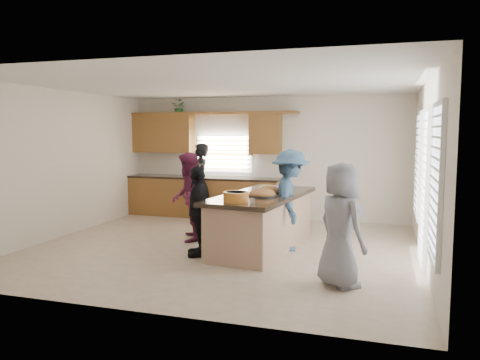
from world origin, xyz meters
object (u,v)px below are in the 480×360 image
(woman_right_back, at_px, (290,200))
(woman_left_mid, at_px, (188,197))
(woman_left_back, at_px, (200,182))
(woman_right_front, at_px, (340,225))
(woman_left_front, at_px, (198,211))
(island, at_px, (262,223))
(salad_bowl, at_px, (236,196))

(woman_right_back, bearing_deg, woman_left_mid, 74.92)
(woman_left_back, bearing_deg, woman_right_front, 33.65)
(woman_left_front, height_order, woman_right_front, woman_right_front)
(island, bearing_deg, woman_left_back, 140.39)
(woman_left_mid, height_order, woman_right_front, woman_left_mid)
(woman_right_front, bearing_deg, woman_left_front, 27.60)
(woman_left_back, bearing_deg, woman_left_front, 12.23)
(woman_left_back, relative_size, woman_right_front, 1.08)
(island, relative_size, woman_left_mid, 1.73)
(salad_bowl, height_order, woman_right_front, woman_right_front)
(island, distance_m, woman_right_back, 0.63)
(salad_bowl, relative_size, woman_left_mid, 0.24)
(salad_bowl, bearing_deg, woman_right_back, 60.43)
(salad_bowl, bearing_deg, woman_left_back, 120.79)
(woman_left_back, relative_size, woman_left_front, 1.19)
(salad_bowl, relative_size, woman_left_front, 0.27)
(woman_left_back, distance_m, woman_left_front, 3.06)
(woman_right_front, bearing_deg, island, 0.13)
(woman_right_back, bearing_deg, woman_right_front, -163.05)
(woman_left_mid, relative_size, woman_right_back, 0.95)
(salad_bowl, height_order, woman_right_back, woman_right_back)
(woman_left_back, bearing_deg, woman_left_mid, 6.65)
(island, height_order, woman_right_back, woman_right_back)
(woman_left_front, bearing_deg, woman_right_back, 99.64)
(salad_bowl, bearing_deg, woman_left_front, 160.81)
(island, distance_m, woman_left_mid, 1.49)
(island, relative_size, woman_left_back, 1.62)
(woman_left_back, distance_m, woman_right_front, 5.07)
(woman_left_front, relative_size, woman_right_front, 0.90)
(island, relative_size, woman_right_front, 1.74)
(woman_left_front, bearing_deg, salad_bowl, 48.37)
(island, xyz_separation_m, woman_right_front, (1.46, -1.62, 0.36))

